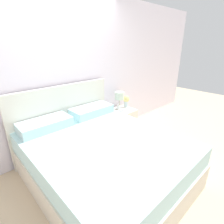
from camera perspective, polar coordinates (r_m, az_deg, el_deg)
The scene contains 7 objects.
ground_plane at distance 3.37m, azimuth -14.50°, elevation -11.41°, with size 12.00×12.00×0.00m, color #CCB28E.
wall_back at distance 2.95m, azimuth -17.54°, elevation 10.98°, with size 8.00×0.06×2.60m.
bed at distance 2.49m, azimuth -3.70°, elevation -14.30°, with size 1.76×2.10×1.17m.
nightstand at distance 3.70m, azimuth 3.17°, elevation -3.03°, with size 0.50×0.47×0.51m.
table_lamp at distance 3.60m, azimuth 2.44°, elevation 4.86°, with size 0.19×0.19×0.36m.
flower_vase at distance 3.73m, azimuth 4.63°, elevation 3.83°, with size 0.13×0.13×0.25m.
teacup at distance 3.49m, azimuth 3.05°, elevation 0.51°, with size 0.13×0.13×0.07m.
Camera 1 is at (-1.26, -2.56, 1.79)m, focal length 28.00 mm.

